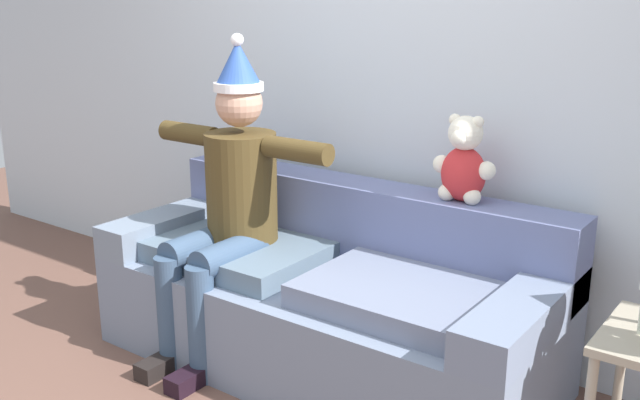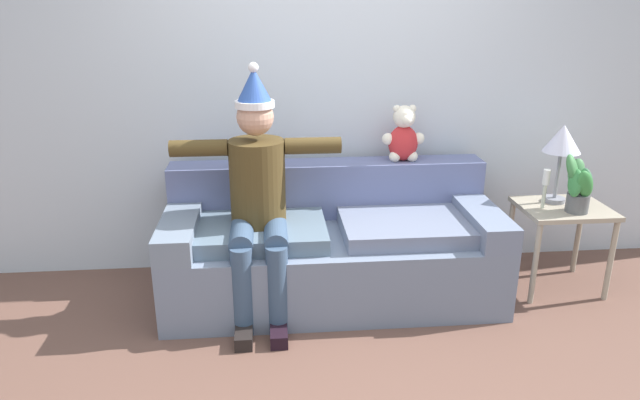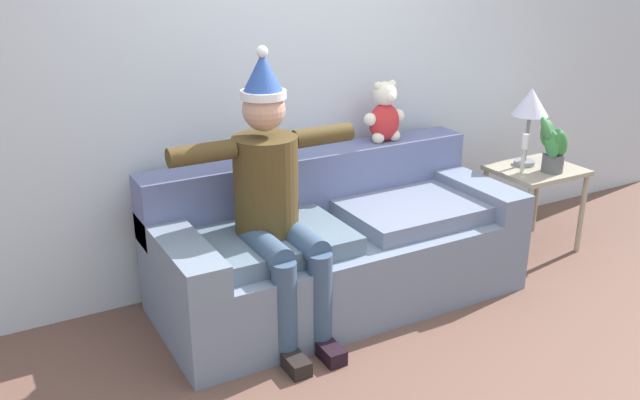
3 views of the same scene
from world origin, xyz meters
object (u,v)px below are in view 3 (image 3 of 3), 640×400
teddy_bear (385,114)px  side_table (535,181)px  couch (335,245)px  person_seated (274,196)px  potted_plant (553,146)px  candle_tall (524,148)px  table_lamp (531,106)px

teddy_bear → side_table: (1.01, -0.34, -0.50)m
couch → teddy_bear: size_ratio=5.55×
person_seated → potted_plant: bearing=0.2°
side_table → candle_tall: bearing=-172.8°
side_table → table_lamp: table_lamp is taller
person_seated → candle_tall: person_seated is taller
teddy_bear → candle_tall: size_ratio=1.46×
couch → candle_tall: size_ratio=8.11×
teddy_bear → potted_plant: 1.15m
side_table → person_seated: bearing=-177.1°
couch → person_seated: 0.67m
teddy_bear → candle_tall: bearing=-23.1°
couch → potted_plant: potted_plant is taller
person_seated → teddy_bear: 1.10m
side_table → potted_plant: bearing=-77.0°
side_table → potted_plant: size_ratio=1.52×
person_seated → potted_plant: (2.01, 0.01, -0.02)m
person_seated → table_lamp: (1.96, 0.19, 0.21)m
side_table → potted_plant: 0.28m
potted_plant → couch: bearing=174.2°
teddy_bear → table_lamp: (0.99, -0.25, -0.01)m
potted_plant → candle_tall: size_ratio=1.46×
table_lamp → candle_tall: bearing=-139.6°
table_lamp → potted_plant: size_ratio=1.37×
person_seated → side_table: (1.99, 0.10, -0.28)m
potted_plant → candle_tall: 0.19m
person_seated → table_lamp: bearing=5.7°
couch → teddy_bear: teddy_bear is taller
teddy_bear → side_table: teddy_bear is taller
couch → candle_tall: (1.36, -0.08, 0.42)m
teddy_bear → person_seated: bearing=-155.6°
table_lamp → candle_tall: size_ratio=2.00×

